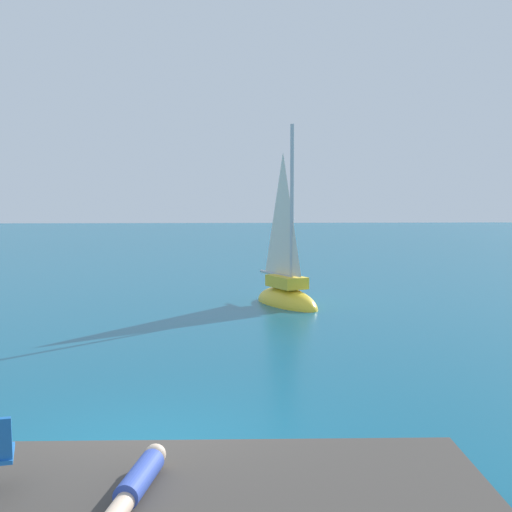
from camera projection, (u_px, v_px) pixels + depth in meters
name	position (u px, v px, depth m)	size (l,w,h in m)	color
ground_plane	(139.00, 450.00, 9.35)	(160.00, 160.00, 0.00)	#0F5675
boulder_seaward	(359.00, 478.00, 8.41)	(0.79, 0.63, 0.43)	#483A32
sailboat_near	(286.00, 294.00, 21.81)	(2.35, 3.38, 6.13)	yellow
person_sunbather	(136.00, 484.00, 6.48)	(0.48, 1.75, 0.25)	#334CB2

